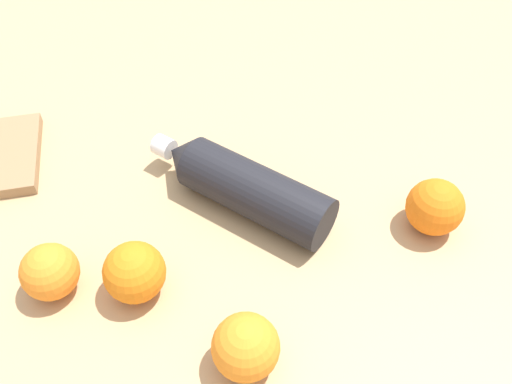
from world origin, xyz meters
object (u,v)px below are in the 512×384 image
object	(u,v)px
orange_1	(134,272)
orange_0	(435,207)
water_bottle	(242,185)
orange_3	(246,347)
orange_2	(50,272)

from	to	relation	value
orange_1	orange_0	bearing A→B (deg)	6.46
water_bottle	orange_3	distance (m)	0.23
water_bottle	orange_0	world-z (taller)	orange_0
water_bottle	orange_1	bearing A→B (deg)	81.94
orange_0	orange_2	world-z (taller)	orange_0
orange_0	orange_2	bearing A→B (deg)	-176.90
orange_0	orange_2	distance (m)	0.48
orange_1	orange_3	bearing A→B (deg)	-44.01
water_bottle	orange_1	xyz separation A→B (m)	(-0.14, -0.12, 0.00)
orange_0	orange_3	bearing A→B (deg)	-149.86
orange_0	orange_3	xyz separation A→B (m)	(-0.27, -0.16, -0.00)
orange_1	orange_2	xyz separation A→B (m)	(-0.10, 0.02, -0.00)
water_bottle	orange_0	size ratio (longest dim) A/B	3.20
orange_0	orange_1	xyz separation A→B (m)	(-0.38, -0.04, -0.00)
water_bottle	orange_2	world-z (taller)	water_bottle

